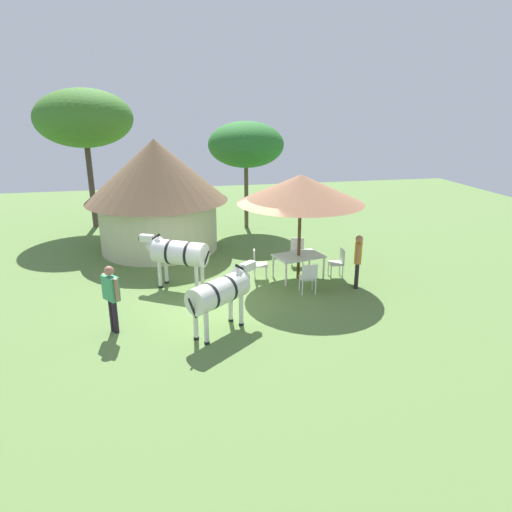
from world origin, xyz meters
The scene contains 14 objects.
ground_plane centered at (0.00, 0.00, 0.00)m, with size 36.00×36.00×0.00m, color #5C7E3F.
thatched_hut centered at (-1.91, 4.86, 2.18)m, with size 5.07×5.07×3.99m.
shade_umbrella centered at (2.23, 0.87, 2.78)m, with size 3.75×3.75×3.20m.
patio_dining_table centered at (2.23, 0.87, 0.66)m, with size 1.62×1.26×0.74m.
patio_chair_near_lawn centered at (2.55, 2.08, 0.52)m, with size 0.53×0.52×0.90m.
patio_chair_west_end centered at (1.00, 1.09, 0.52)m, with size 0.49×0.51×0.90m.
patio_chair_east_end centered at (2.15, -0.38, 0.52)m, with size 0.47×0.45×0.90m.
patio_chair_near_hut centered at (3.48, 0.71, 0.52)m, with size 0.47×0.49×0.90m.
guest_beside_umbrella centered at (3.67, -0.24, 0.96)m, with size 0.37×0.52×1.59m.
standing_watcher centered at (-3.05, -1.64, 0.99)m, with size 0.43×0.49×1.65m.
zebra_nearest_camera centered at (-1.40, 0.84, 1.06)m, with size 2.00×1.41×1.60m.
zebra_by_umbrella centered at (-0.57, -2.13, 0.99)m, with size 1.85×1.61×1.54m.
acacia_tree_far_lawn centered at (-4.66, 8.74, 4.56)m, with size 3.95×3.95×5.76m.
acacia_tree_right_background centered at (1.80, 7.25, 3.52)m, with size 3.14×3.14×4.47m.
Camera 1 is at (-1.77, -11.96, 5.17)m, focal length 32.38 mm.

